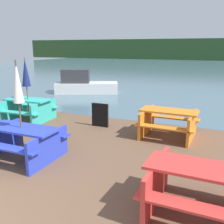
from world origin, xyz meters
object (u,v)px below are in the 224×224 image
picnic_table_teal (28,108)px  boat (84,84)px  umbrella_white (17,83)px  picnic_table_red (199,187)px  umbrella_navy (26,73)px  signboard (100,115)px  picnic_table_orange (169,121)px  picnic_table_blue (22,139)px

picnic_table_teal → boat: size_ratio=0.44×
umbrella_white → boat: 8.87m
picnic_table_red → umbrella_navy: umbrella_navy is taller
boat → signboard: (3.58, -5.34, -0.09)m
signboard → picnic_table_orange: bearing=-3.2°
umbrella_white → picnic_table_teal: bearing=128.2°
umbrella_white → boat: size_ratio=0.62×
umbrella_navy → boat: (-1.02, 5.68, -1.18)m
picnic_table_teal → signboard: picnic_table_teal is taller
picnic_table_red → signboard: bearing=133.5°
umbrella_white → signboard: size_ratio=2.96×
picnic_table_blue → boat: bearing=110.2°
picnic_table_teal → picnic_table_orange: bearing=2.7°
boat → signboard: 6.43m
picnic_table_orange → umbrella_navy: (-4.76, -0.22, 1.19)m
umbrella_navy → signboard: (2.56, 0.35, -1.27)m
picnic_table_blue → picnic_table_orange: bearing=45.3°
picnic_table_orange → umbrella_white: (-2.75, -2.78, 1.27)m
picnic_table_red → umbrella_navy: 6.81m
picnic_table_red → signboard: (-3.34, 3.53, -0.10)m
picnic_table_teal → umbrella_navy: 1.20m
picnic_table_teal → umbrella_navy: size_ratio=0.75×
umbrella_white → signboard: 3.25m
signboard → picnic_table_red: bearing=-46.5°
picnic_table_red → picnic_table_teal: size_ratio=1.02×
picnic_table_blue → umbrella_white: 1.28m
boat → umbrella_white: bearing=-93.8°
boat → picnic_table_orange: bearing=-67.4°
picnic_table_blue → picnic_table_teal: bearing=128.2°
umbrella_white → picnic_table_orange: bearing=45.3°
picnic_table_orange → boat: (-5.78, 5.46, 0.01)m
picnic_table_teal → umbrella_white: size_ratio=0.72×
picnic_table_teal → signboard: 2.59m
signboard → picnic_table_teal: bearing=-172.3°
picnic_table_blue → picnic_table_teal: picnic_table_teal is taller
picnic_table_red → picnic_table_blue: size_ratio=0.95×
picnic_table_orange → picnic_table_teal: bearing=-177.3°
picnic_table_blue → umbrella_white: bearing=180.0°
boat → picnic_table_teal: bearing=-103.9°
picnic_table_teal → boat: bearing=100.2°
picnic_table_red → signboard: picnic_table_red is taller
umbrella_white → signboard: (0.55, 2.90, -1.35)m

